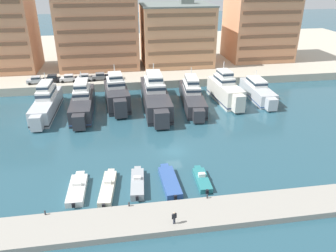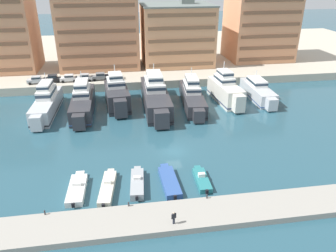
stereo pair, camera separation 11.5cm
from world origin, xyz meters
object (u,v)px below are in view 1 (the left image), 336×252
object	(u,v)px
yacht_charcoal_mid_left	(117,95)
car_blue_center_right	(113,75)
motorboat_grey_mid_left	(137,183)
car_grey_center	(100,76)
car_white_mid_left	(68,78)
motorboat_cream_left	(108,188)
yacht_charcoal_center_left	(155,96)
yacht_charcoal_center	(192,95)
car_silver_far_left	(36,80)
yacht_silver_mid_right	(258,91)
motorboat_white_far_left	(77,189)
yacht_silver_far_left	(46,103)
car_silver_center_left	(84,77)
yacht_ivory_center_right	(226,90)
motorboat_teal_center	(202,179)
motorboat_blue_center_left	(170,181)
yacht_charcoal_left	(82,101)
car_black_left	(52,78)

from	to	relation	value
yacht_charcoal_mid_left	car_blue_center_right	xyz separation A→B (m)	(-0.63, 13.51, 0.35)
motorboat_grey_mid_left	car_grey_center	bearing A→B (deg)	97.96
car_white_mid_left	car_grey_center	bearing A→B (deg)	2.18
motorboat_cream_left	car_grey_center	size ratio (longest dim) A/B	1.96
yacht_charcoal_center_left	yacht_charcoal_center	world-z (taller)	yacht_charcoal_center_left
car_silver_far_left	yacht_silver_mid_right	bearing A→B (deg)	-14.36
motorboat_white_far_left	motorboat_cream_left	bearing A→B (deg)	-6.26
yacht_silver_far_left	motorboat_cream_left	world-z (taller)	yacht_silver_far_left
yacht_charcoal_center_left	car_silver_center_left	size ratio (longest dim) A/B	5.66
yacht_charcoal_mid_left	yacht_silver_mid_right	world-z (taller)	yacht_charcoal_mid_left
motorboat_white_far_left	car_white_mid_left	distance (m)	43.65
yacht_charcoal_center	car_grey_center	bearing A→B (deg)	143.58
motorboat_cream_left	car_white_mid_left	world-z (taller)	car_white_mid_left
yacht_ivory_center_right	motorboat_teal_center	bearing A→B (deg)	-113.56
yacht_ivory_center_right	yacht_charcoal_center_left	bearing A→B (deg)	-176.67
yacht_silver_far_left	yacht_silver_mid_right	world-z (taller)	yacht_silver_far_left
motorboat_grey_mid_left	car_silver_far_left	distance (m)	48.06
yacht_ivory_center_right	motorboat_blue_center_left	xyz separation A→B (m)	(-17.52, -29.47, -2.19)
yacht_silver_mid_right	car_blue_center_right	xyz separation A→B (m)	(-32.65, 13.93, 1.20)
car_silver_center_left	motorboat_grey_mid_left	bearing A→B (deg)	-77.06
yacht_charcoal_left	yacht_silver_mid_right	xyz separation A→B (m)	(39.16, 1.48, -0.45)
yacht_charcoal_left	motorboat_grey_mid_left	size ratio (longest dim) A/B	2.67
yacht_charcoal_left	car_silver_center_left	size ratio (longest dim) A/B	4.77
yacht_ivory_center_right	car_black_left	distance (m)	41.96
yacht_ivory_center_right	car_white_mid_left	size ratio (longest dim) A/B	3.78
yacht_charcoal_center_left	motorboat_grey_mid_left	bearing A→B (deg)	-101.92
car_silver_center_left	yacht_ivory_center_right	bearing A→B (deg)	-23.47
yacht_silver_far_left	car_black_left	bearing A→B (deg)	93.93
motorboat_blue_center_left	car_blue_center_right	xyz separation A→B (m)	(-7.20, 43.91, 2.58)
yacht_charcoal_center_left	car_silver_far_left	distance (m)	30.95
motorboat_blue_center_left	car_grey_center	world-z (taller)	car_grey_center
car_silver_far_left	car_blue_center_right	bearing A→B (deg)	2.55
car_black_left	car_grey_center	xyz separation A→B (m)	(11.47, 0.06, 0.00)
yacht_silver_far_left	car_silver_center_left	bearing A→B (deg)	65.65
car_silver_far_left	car_black_left	size ratio (longest dim) A/B	1.02
car_black_left	motorboat_teal_center	bearing A→B (deg)	-58.80
yacht_charcoal_mid_left	motorboat_blue_center_left	size ratio (longest dim) A/B	1.88
motorboat_blue_center_left	yacht_ivory_center_right	bearing A→B (deg)	59.27
yacht_silver_far_left	motorboat_grey_mid_left	distance (m)	33.12
motorboat_cream_left	car_silver_far_left	bearing A→B (deg)	111.75
yacht_charcoal_mid_left	car_silver_far_left	distance (m)	22.99
yacht_charcoal_mid_left	motorboat_grey_mid_left	xyz separation A→B (m)	(2.13, -30.32, -2.11)
yacht_ivory_center_right	motorboat_cream_left	distance (m)	39.54
yacht_ivory_center_right	yacht_charcoal_mid_left	bearing A→B (deg)	177.79
yacht_ivory_center_right	motorboat_grey_mid_left	size ratio (longest dim) A/B	2.14
yacht_ivory_center_right	car_silver_center_left	bearing A→B (deg)	156.53
car_silver_center_left	car_white_mid_left	bearing A→B (deg)	179.27
motorboat_teal_center	car_black_left	world-z (taller)	car_black_left
motorboat_teal_center	yacht_silver_mid_right	bearing A→B (deg)	55.36
motorboat_white_far_left	motorboat_teal_center	size ratio (longest dim) A/B	1.19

